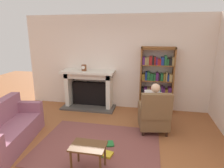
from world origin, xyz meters
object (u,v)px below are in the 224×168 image
Objects in this scene: armchair_reading at (154,115)px; side_table at (88,149)px; seated_reader at (154,105)px; fireplace at (89,88)px; mantel_clock at (84,68)px; bookshelf at (157,81)px; sofa_floral at (7,130)px.

side_table is at bearing 44.27° from armchair_reading.
fireplace is at bearing -40.99° from seated_reader.
fireplace is 8.86× the size of mantel_clock.
sofa_floral is (-2.92, -2.37, -0.57)m from bookshelf.
bookshelf reaches higher than mantel_clock.
mantel_clock is at bearing -134.75° from fireplace.
fireplace is 1.38× the size of seated_reader.
fireplace is at bearing 107.60° from side_table.
seated_reader is (-0.02, 0.12, 0.20)m from armchair_reading.
side_table is (0.86, -2.71, -0.22)m from fireplace.
seated_reader is 1.91m from side_table.
seated_reader is at bearing -93.71° from bookshelf.
fireplace is 0.88× the size of sofa_floral.
fireplace is 2.85m from side_table.
seated_reader is (-0.07, -1.15, -0.27)m from bookshelf.
sofa_floral is at bearing -140.95° from bookshelf.
seated_reader reaches higher than armchair_reading.
sofa_floral is (-0.96, -2.33, -0.28)m from fireplace.
fireplace reaches higher than armchair_reading.
fireplace is 2.27m from armchair_reading.
fireplace is 2.81× the size of side_table.
side_table is at bearing -110.54° from sofa_floral.
bookshelf is 1.89× the size of armchair_reading.
armchair_reading is 0.23m from seated_reader.
mantel_clock is 2.31m from seated_reader.
fireplace is 1.98m from bookshelf.
bookshelf is (1.96, 0.03, 0.30)m from fireplace.
sofa_floral is at bearing -112.31° from fireplace.
bookshelf is 3.00m from side_table.
side_table is (-1.10, -2.74, -0.52)m from bookshelf.
armchair_reading is 0.54× the size of sofa_floral.
sofa_floral is at bearing 10.68° from armchair_reading.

